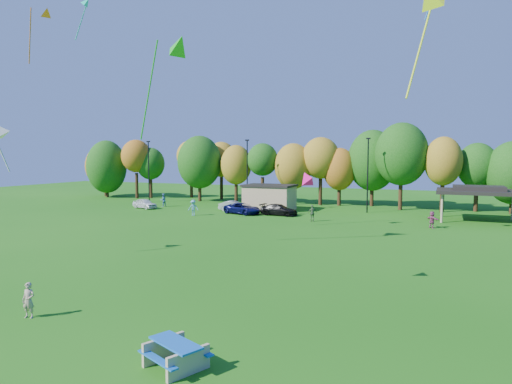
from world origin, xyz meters
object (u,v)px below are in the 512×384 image
at_px(car_a, 145,204).
at_px(car_d, 279,210).
at_px(kite_flyer, 29,300).
at_px(car_c, 243,208).
at_px(picnic_table, 176,353).
at_px(car_b, 234,206).

relative_size(car_a, car_d, 0.85).
xyz_separation_m(kite_flyer, car_d, (-1.49, 35.76, -0.12)).
relative_size(kite_flyer, car_c, 0.33).
bearing_deg(car_c, kite_flyer, -153.19).
height_order(picnic_table, car_d, car_d).
relative_size(car_b, car_d, 0.86).
bearing_deg(car_d, car_b, 80.54).
bearing_deg(picnic_table, car_a, 151.38).
relative_size(kite_flyer, car_b, 0.40).
xyz_separation_m(picnic_table, car_d, (-9.86, 37.24, 0.14)).
bearing_deg(kite_flyer, car_b, 90.20).
relative_size(car_c, car_d, 1.05).
xyz_separation_m(car_b, car_c, (2.16, -2.21, 0.02)).
height_order(picnic_table, car_b, car_b).
bearing_deg(kite_flyer, car_c, 87.56).
xyz_separation_m(kite_flyer, car_a, (-20.10, 35.38, -0.13)).
bearing_deg(kite_flyer, car_a, 107.63).
bearing_deg(car_d, car_c, 101.58).
bearing_deg(car_c, car_a, 106.71).
distance_m(kite_flyer, car_d, 35.79).
height_order(kite_flyer, car_a, kite_flyer).
xyz_separation_m(picnic_table, kite_flyer, (-8.37, 1.48, 0.27)).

